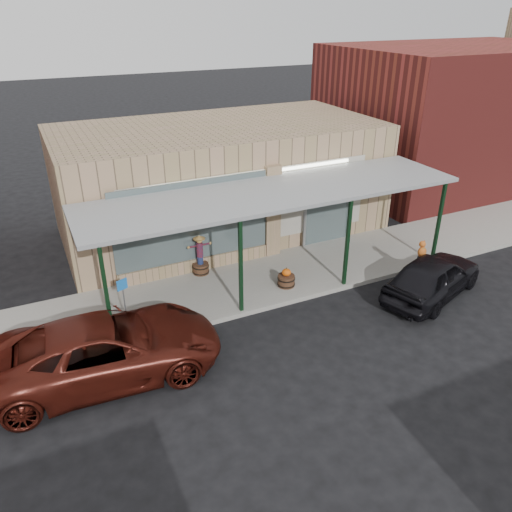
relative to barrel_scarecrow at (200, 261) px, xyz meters
name	(u,v)px	position (x,y,z in m)	size (l,w,h in m)	color
ground	(333,338)	(2.10, -4.80, -0.62)	(120.00, 120.00, 0.00)	black
sidewalk	(273,278)	(2.10, -1.20, -0.54)	(40.00, 3.20, 0.15)	gray
storefront	(220,180)	(2.10, 3.36, 1.48)	(12.00, 6.25, 4.20)	#9E7D61
awning	(275,194)	(2.10, -1.24, 2.39)	(12.00, 3.00, 3.04)	gray
block_buildings_near	(255,126)	(4.11, 4.40, 3.15)	(61.00, 8.00, 8.00)	maroon
barrel_scarecrow	(200,261)	(0.00, 0.00, 0.00)	(0.84, 0.57, 1.38)	brown
barrel_pumpkin	(286,279)	(2.17, -1.96, -0.24)	(0.58, 0.58, 0.64)	brown
handicap_sign	(124,297)	(-2.90, -2.05, 0.50)	(0.30, 0.13, 1.50)	gray
parked_sedan	(433,276)	(6.08, -4.21, 0.07)	(4.32, 2.86, 1.50)	black
car_maroon	(106,349)	(-3.71, -3.68, 0.15)	(2.55, 5.53, 1.54)	#49150E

